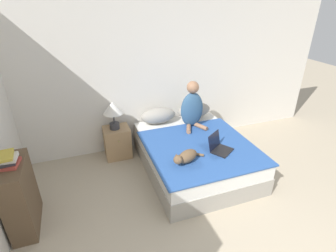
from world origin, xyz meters
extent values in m
cube|color=silver|center=(0.00, 3.41, 1.27)|extent=(6.05, 0.05, 2.55)
cube|color=#9E998E|center=(0.04, 2.38, 0.14)|extent=(1.52, 1.93, 0.28)
cube|color=silver|center=(0.04, 2.38, 0.39)|extent=(1.49, 1.90, 0.21)
cube|color=#2D569E|center=(0.04, 2.19, 0.50)|extent=(1.56, 1.55, 0.02)
cube|color=#3D4784|center=(-0.24, 1.89, 0.51)|extent=(0.23, 0.36, 0.01)
cube|color=#3D4784|center=(0.15, 2.14, 0.51)|extent=(0.23, 0.26, 0.01)
cube|color=#3D4784|center=(0.18, 1.91, 0.51)|extent=(0.29, 0.21, 0.01)
ellipsoid|color=gray|center=(-0.30, 3.17, 0.65)|extent=(0.62, 0.29, 0.27)
ellipsoid|color=gray|center=(0.38, 3.17, 0.65)|extent=(0.62, 0.29, 0.27)
ellipsoid|color=#33567A|center=(0.19, 2.87, 0.81)|extent=(0.39, 0.21, 0.60)
sphere|color=#9E7051|center=(0.19, 2.87, 1.20)|extent=(0.20, 0.20, 0.20)
cylinder|color=#9E7051|center=(0.09, 2.73, 0.55)|extent=(0.18, 0.28, 0.07)
cylinder|color=#9E7051|center=(0.30, 2.73, 0.55)|extent=(0.18, 0.28, 0.07)
ellipsoid|color=brown|center=(-0.29, 1.91, 0.60)|extent=(0.36, 0.28, 0.17)
sphere|color=brown|center=(-0.46, 1.84, 0.62)|extent=(0.12, 0.12, 0.12)
cone|color=brown|center=(-0.45, 1.81, 0.67)|extent=(0.06, 0.06, 0.06)
cone|color=brown|center=(-0.47, 1.87, 0.67)|extent=(0.06, 0.06, 0.06)
cylinder|color=brown|center=(-0.10, 1.99, 0.53)|extent=(0.16, 0.13, 0.04)
cube|color=black|center=(0.28, 1.97, 0.52)|extent=(0.38, 0.36, 0.02)
cube|color=black|center=(0.20, 2.09, 0.64)|extent=(0.28, 0.21, 0.23)
cube|color=tan|center=(-1.04, 3.16, 0.27)|extent=(0.43, 0.36, 0.54)
sphere|color=tan|center=(-1.04, 2.97, 0.39)|extent=(0.03, 0.03, 0.03)
cylinder|color=#38383D|center=(-1.06, 3.16, 0.59)|extent=(0.16, 0.16, 0.10)
cylinder|color=#38383D|center=(-1.06, 3.16, 0.72)|extent=(0.02, 0.02, 0.18)
cone|color=white|center=(-1.06, 3.16, 0.91)|extent=(0.32, 0.32, 0.20)
cube|color=brown|center=(-2.36, 2.00, 0.44)|extent=(0.27, 0.67, 0.89)
cube|color=#B24238|center=(-2.36, 2.00, 0.91)|extent=(0.21, 0.25, 0.03)
cube|color=#2D2D33|center=(-2.37, 2.00, 0.94)|extent=(0.17, 0.21, 0.03)
cube|color=beige|center=(-2.36, 2.00, 0.98)|extent=(0.19, 0.19, 0.04)
cube|color=gold|center=(-2.37, 2.00, 1.02)|extent=(0.16, 0.25, 0.03)
camera|label=1|loc=(-1.53, -0.76, 2.56)|focal=28.00mm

